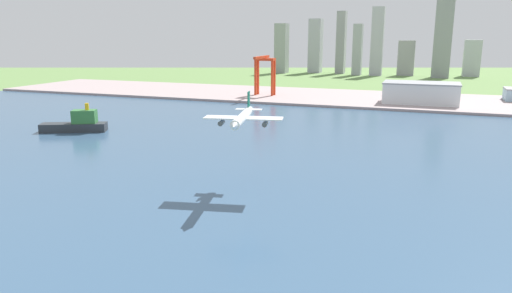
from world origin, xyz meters
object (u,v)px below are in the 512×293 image
object	(u,v)px
airplane_landing	(243,118)
container_barge	(77,124)
warehouse_main	(421,93)
port_crane_red	(264,67)

from	to	relation	value
airplane_landing	container_barge	bearing A→B (deg)	152.91
airplane_landing	container_barge	size ratio (longest dim) A/B	0.93
container_barge	warehouse_main	world-z (taller)	warehouse_main
airplane_landing	container_barge	world-z (taller)	airplane_landing
container_barge	port_crane_red	xyz separation A→B (m)	(63.12, 225.45, 27.31)
container_barge	port_crane_red	world-z (taller)	port_crane_red
airplane_landing	port_crane_red	size ratio (longest dim) A/B	0.96
warehouse_main	airplane_landing	bearing A→B (deg)	-102.34
port_crane_red	airplane_landing	bearing A→B (deg)	-72.41
container_barge	warehouse_main	distance (m)	315.97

